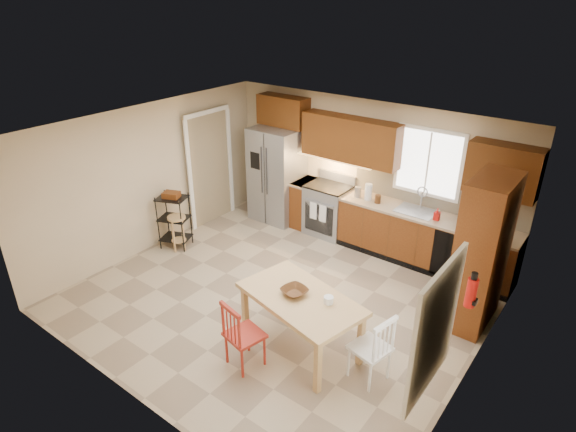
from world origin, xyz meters
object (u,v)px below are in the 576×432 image
at_px(range_stove, 328,210).
at_px(chair_white, 370,347).
at_px(pantry, 482,253).
at_px(dining_table, 300,323).
at_px(fire_extinguisher, 471,293).
at_px(chair_red, 245,334).
at_px(soap_bottle, 437,214).
at_px(utility_cart, 174,221).
at_px(refrigerator, 277,175).
at_px(table_bowl, 294,294).
at_px(bar_stool, 178,233).
at_px(table_jar, 328,301).

bearing_deg(range_stove, chair_white, -49.74).
xyz_separation_m(pantry, dining_table, (-1.54, -1.88, -0.67)).
distance_m(fire_extinguisher, chair_white, 1.29).
xyz_separation_m(range_stove, chair_red, (1.09, -3.52, -0.01)).
xyz_separation_m(soap_bottle, chair_red, (-0.94, -3.43, -0.54)).
distance_m(soap_bottle, pantry, 1.31).
distance_m(range_stove, soap_bottle, 2.10).
relative_size(soap_bottle, utility_cart, 0.19).
bearing_deg(dining_table, refrigerator, 145.30).
bearing_deg(table_bowl, bar_stool, 166.07).
relative_size(chair_red, bar_stool, 1.42).
bearing_deg(refrigerator, utility_cart, -109.67).
bearing_deg(refrigerator, pantry, -12.62).
relative_size(range_stove, utility_cart, 0.94).
bearing_deg(soap_bottle, table_bowl, -103.91).
bearing_deg(pantry, bar_stool, -166.56).
relative_size(range_stove, bar_stool, 1.44).
distance_m(pantry, bar_stool, 4.89).
bearing_deg(bar_stool, utility_cart, 176.96).
height_order(table_bowl, utility_cart, utility_cart).
distance_m(fire_extinguisher, dining_table, 2.06).
bearing_deg(bar_stool, table_jar, 8.96).
xyz_separation_m(refrigerator, range_stove, (1.15, 0.06, -0.45)).
distance_m(refrigerator, chair_red, 4.14).
bearing_deg(chair_red, bar_stool, 166.01).
bearing_deg(bar_stool, soap_bottle, 48.03).
relative_size(dining_table, table_jar, 11.82).
bearing_deg(range_stove, utility_cart, -132.23).
height_order(pantry, table_jar, pantry).
bearing_deg(table_jar, utility_cart, 168.78).
distance_m(table_jar, bar_stool, 3.59).
relative_size(fire_extinguisher, bar_stool, 0.56).
xyz_separation_m(refrigerator, chair_white, (3.54, -2.76, -0.46)).
xyz_separation_m(refrigerator, utility_cart, (-0.71, -1.99, -0.42)).
bearing_deg(bar_stool, range_stove, 70.44).
bearing_deg(table_bowl, dining_table, 0.00).
distance_m(soap_bottle, chair_white, 2.81).
height_order(refrigerator, table_bowl, refrigerator).
relative_size(fire_extinguisher, table_jar, 2.75).
xyz_separation_m(fire_extinguisher, utility_cart, (-5.04, -0.02, -0.61)).
distance_m(fire_extinguisher, utility_cart, 5.08).
relative_size(pantry, bar_stool, 3.28).
height_order(dining_table, chair_white, chair_white).
distance_m(refrigerator, bar_stool, 2.21).
distance_m(range_stove, chair_red, 3.68).
height_order(refrigerator, chair_red, refrigerator).
xyz_separation_m(refrigerator, table_jar, (2.93, -2.71, -0.12)).
relative_size(range_stove, chair_red, 1.01).
bearing_deg(chair_red, chair_white, 40.96).
xyz_separation_m(soap_bottle, bar_stool, (-3.75, -2.02, -0.68)).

